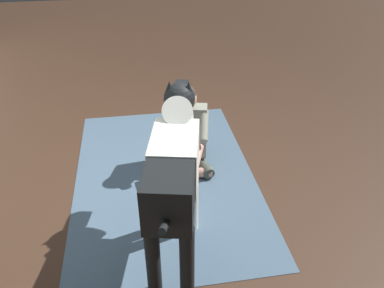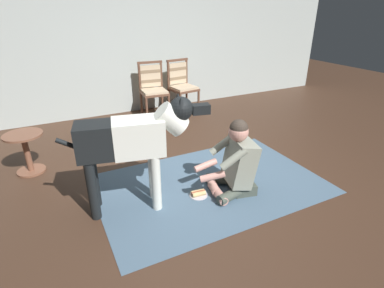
# 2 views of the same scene
# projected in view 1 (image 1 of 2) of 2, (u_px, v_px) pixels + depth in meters

# --- Properties ---
(ground_plane) EXTENTS (15.91, 15.91, 0.00)m
(ground_plane) POSITION_uv_depth(u_px,v_px,m) (154.00, 177.00, 3.67)
(ground_plane) COLOR #442D1F
(area_rug) EXTENTS (2.56, 1.68, 0.01)m
(area_rug) POSITION_uv_depth(u_px,v_px,m) (165.00, 176.00, 3.68)
(area_rug) COLOR slate
(area_rug) RESTS_ON ground
(person_sitting_on_floor) EXTENTS (0.70, 0.57, 0.85)m
(person_sitting_on_floor) POSITION_uv_depth(u_px,v_px,m) (186.00, 134.00, 3.66)
(person_sitting_on_floor) COLOR #485045
(person_sitting_on_floor) RESTS_ON ground
(large_dog) EXTENTS (1.42, 0.48, 1.16)m
(large_dog) POSITION_uv_depth(u_px,v_px,m) (174.00, 167.00, 2.56)
(large_dog) COLOR white
(large_dog) RESTS_ON ground
(hot_dog_on_plate) EXTENTS (0.20, 0.20, 0.06)m
(hot_dog_on_plate) POSITION_uv_depth(u_px,v_px,m) (183.00, 188.00, 3.49)
(hot_dog_on_plate) COLOR silver
(hot_dog_on_plate) RESTS_ON ground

